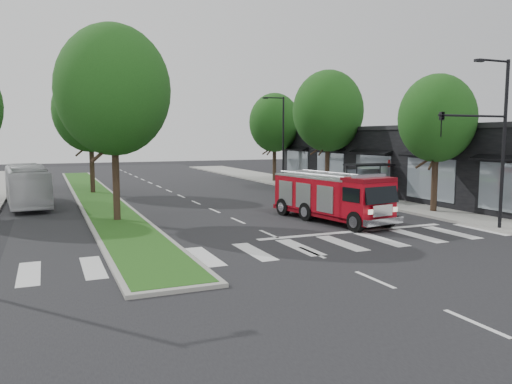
# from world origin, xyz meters

# --- Properties ---
(ground) EXTENTS (140.00, 140.00, 0.00)m
(ground) POSITION_xyz_m (0.00, 0.00, 0.00)
(ground) COLOR black
(ground) RESTS_ON ground
(sidewalk_right) EXTENTS (5.00, 80.00, 0.15)m
(sidewalk_right) POSITION_xyz_m (12.50, 10.00, 0.07)
(sidewalk_right) COLOR gray
(sidewalk_right) RESTS_ON ground
(median) EXTENTS (3.00, 50.00, 0.15)m
(median) POSITION_xyz_m (-6.00, 18.00, 0.08)
(median) COLOR gray
(median) RESTS_ON ground
(storefront_row) EXTENTS (8.00, 30.00, 5.00)m
(storefront_row) POSITION_xyz_m (17.00, 10.00, 2.50)
(storefront_row) COLOR black
(storefront_row) RESTS_ON ground
(bus_shelter) EXTENTS (3.20, 1.60, 2.61)m
(bus_shelter) POSITION_xyz_m (11.20, 8.15, 2.04)
(bus_shelter) COLOR black
(bus_shelter) RESTS_ON ground
(tree_right_near) EXTENTS (4.40, 4.40, 8.05)m
(tree_right_near) POSITION_xyz_m (11.50, 2.00, 5.51)
(tree_right_near) COLOR black
(tree_right_near) RESTS_ON ground
(tree_right_mid) EXTENTS (5.60, 5.60, 9.72)m
(tree_right_mid) POSITION_xyz_m (11.50, 14.00, 6.49)
(tree_right_mid) COLOR black
(tree_right_mid) RESTS_ON ground
(tree_right_far) EXTENTS (5.00, 5.00, 8.73)m
(tree_right_far) POSITION_xyz_m (11.50, 24.00, 5.84)
(tree_right_far) COLOR black
(tree_right_far) RESTS_ON ground
(tree_median_near) EXTENTS (5.80, 5.80, 10.16)m
(tree_median_near) POSITION_xyz_m (-6.00, 6.00, 6.81)
(tree_median_near) COLOR black
(tree_median_near) RESTS_ON ground
(tree_median_far) EXTENTS (5.60, 5.60, 9.72)m
(tree_median_far) POSITION_xyz_m (-6.00, 20.00, 6.49)
(tree_median_far) COLOR black
(tree_median_far) RESTS_ON ground
(streetlight_right_near) EXTENTS (4.08, 0.22, 8.00)m
(streetlight_right_near) POSITION_xyz_m (9.61, -3.50, 4.67)
(streetlight_right_near) COLOR black
(streetlight_right_near) RESTS_ON ground
(streetlight_right_far) EXTENTS (2.11, 0.20, 8.00)m
(streetlight_right_far) POSITION_xyz_m (10.35, 20.00, 4.48)
(streetlight_right_far) COLOR black
(streetlight_right_far) RESTS_ON ground
(fire_engine) EXTENTS (3.48, 7.97, 2.67)m
(fire_engine) POSITION_xyz_m (4.51, 1.98, 1.28)
(fire_engine) COLOR #66050D
(fire_engine) RESTS_ON ground
(city_bus) EXTENTS (3.05, 9.70, 2.66)m
(city_bus) POSITION_xyz_m (-10.52, 14.86, 1.33)
(city_bus) COLOR silver
(city_bus) RESTS_ON ground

